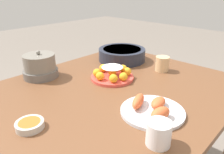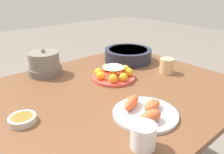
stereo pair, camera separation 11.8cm
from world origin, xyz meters
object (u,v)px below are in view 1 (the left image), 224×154
(dining_table, at_px, (112,105))
(serving_bowl, at_px, (122,54))
(seafood_platter, at_px, (152,109))
(cake_plate, at_px, (112,74))
(cup_near, at_px, (159,133))
(sauce_bowl, at_px, (29,124))
(cup_far, at_px, (162,64))
(warming_pot, at_px, (40,66))

(dining_table, xyz_separation_m, serving_bowl, (0.39, 0.27, 0.14))
(seafood_platter, bearing_deg, dining_table, 80.46)
(cake_plate, distance_m, cup_near, 0.58)
(cake_plate, distance_m, sauce_bowl, 0.56)
(sauce_bowl, distance_m, seafood_platter, 0.49)
(serving_bowl, relative_size, seafood_platter, 1.20)
(sauce_bowl, relative_size, cup_far, 1.17)
(sauce_bowl, bearing_deg, warming_pot, 54.94)
(seafood_platter, relative_size, warming_pot, 1.37)
(serving_bowl, bearing_deg, warming_pot, 164.80)
(dining_table, height_order, cake_plate, cake_plate)
(dining_table, bearing_deg, cake_plate, 41.57)
(seafood_platter, height_order, warming_pot, warming_pot)
(dining_table, distance_m, cup_far, 0.43)
(cake_plate, bearing_deg, seafood_platter, -112.23)
(cup_near, bearing_deg, seafood_platter, 39.63)
(dining_table, height_order, seafood_platter, seafood_platter)
(seafood_platter, xyz_separation_m, warming_pot, (-0.11, 0.70, 0.05))
(dining_table, height_order, cup_far, cup_far)
(sauce_bowl, height_order, seafood_platter, seafood_platter)
(dining_table, height_order, sauce_bowl, sauce_bowl)
(cup_far, bearing_deg, dining_table, 173.52)
(warming_pot, bearing_deg, sauce_bowl, -125.06)
(dining_table, bearing_deg, cup_far, -6.48)
(serving_bowl, distance_m, cup_near, 0.89)
(dining_table, xyz_separation_m, seafood_platter, (-0.05, -0.28, 0.11))
(dining_table, distance_m, serving_bowl, 0.49)
(serving_bowl, bearing_deg, seafood_platter, -128.58)
(seafood_platter, xyz_separation_m, cup_near, (-0.15, -0.12, 0.02))
(cup_near, bearing_deg, sauce_bowl, 122.15)
(dining_table, height_order, serving_bowl, serving_bowl)
(seafood_platter, bearing_deg, cake_plate, 67.77)
(serving_bowl, xyz_separation_m, warming_pot, (-0.55, 0.15, 0.02))
(cake_plate, height_order, serving_bowl, serving_bowl)
(serving_bowl, bearing_deg, dining_table, -145.44)
(dining_table, relative_size, warming_pot, 6.63)
(cake_plate, bearing_deg, dining_table, -138.43)
(serving_bowl, relative_size, cup_near, 3.73)
(cake_plate, bearing_deg, sauce_bowl, -170.97)
(serving_bowl, distance_m, warming_pot, 0.57)
(serving_bowl, height_order, seafood_platter, serving_bowl)
(serving_bowl, height_order, sauce_bowl, serving_bowl)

